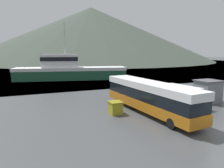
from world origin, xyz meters
TOP-DOWN VIEW (x-y plane):
  - ground_plane at (0.00, 0.00)m, footprint 400.00×400.00m
  - water_surface at (0.00, 140.32)m, footprint 240.00×240.00m
  - hill_backdrop at (32.88, 143.31)m, footprint 176.68×176.68m
  - tour_bus at (-1.98, 6.62)m, footprint 3.55×12.98m
  - delivery_van at (2.63, 7.85)m, footprint 2.91×6.59m
  - fishing_boat at (-4.78, 34.74)m, footprint 24.83×10.13m
  - storage_bin at (-5.25, 7.44)m, footprint 1.25×1.35m
  - dock_kiosk at (7.17, 7.55)m, footprint 2.78×2.49m
  - small_boat at (0.55, 40.18)m, footprint 3.26×5.89m

SIDE VIEW (x-z plane):
  - ground_plane at x=0.00m, z-range 0.00..0.00m
  - water_surface at x=0.00m, z-range 0.00..0.00m
  - small_boat at x=0.55m, z-range 0.00..0.76m
  - storage_bin at x=-5.25m, z-range 0.01..1.27m
  - delivery_van at x=2.63m, z-range 0.07..2.40m
  - dock_kiosk at x=7.17m, z-range 0.01..2.73m
  - tour_bus at x=-1.98m, z-range 0.21..3.36m
  - fishing_boat at x=-4.78m, z-range -4.15..8.39m
  - hill_backdrop at x=32.88m, z-range 0.00..39.90m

